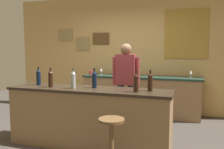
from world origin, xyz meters
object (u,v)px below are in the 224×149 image
(wine_bottle_b, at_px, (51,79))
(wine_bottle_f, at_px, (150,82))
(bartender, at_px, (126,80))
(wine_bottle_d, at_px, (94,79))
(wine_bottle_a, at_px, (38,77))
(bar_stool, at_px, (111,136))
(coffee_mug, at_px, (91,73))
(wine_glass_a, at_px, (101,70))
(wine_bottle_e, at_px, (136,82))
(wine_glass_b, at_px, (191,72))
(wine_bottle_c, at_px, (73,80))

(wine_bottle_b, height_order, wine_bottle_f, same)
(bartender, distance_m, wine_bottle_d, 0.93)
(wine_bottle_a, distance_m, wine_bottle_b, 0.34)
(bar_stool, height_order, coffee_mug, coffee_mug)
(wine_bottle_b, distance_m, wine_bottle_d, 0.70)
(bar_stool, bearing_deg, wine_glass_a, 113.18)
(wine_bottle_d, bearing_deg, bartender, 73.06)
(coffee_mug, bearing_deg, bartender, -42.15)
(bartender, bearing_deg, wine_bottle_d, -106.94)
(wine_bottle_e, bearing_deg, wine_bottle_d, 167.80)
(wine_bottle_d, height_order, wine_glass_b, wine_bottle_d)
(wine_bottle_e, height_order, wine_bottle_f, same)
(wine_bottle_e, bearing_deg, wine_bottle_a, 175.32)
(wine_bottle_a, height_order, wine_bottle_f, same)
(wine_bottle_c, bearing_deg, wine_glass_a, 99.84)
(wine_bottle_c, distance_m, wine_glass_b, 2.80)
(wine_bottle_c, distance_m, wine_bottle_f, 1.16)
(bartender, xyz_separation_m, wine_bottle_f, (0.60, -0.90, 0.12))
(wine_bottle_a, height_order, wine_bottle_b, same)
(bartender, xyz_separation_m, wine_bottle_e, (0.42, -1.03, 0.12))
(wine_glass_b, height_order, coffee_mug, wine_glass_b)
(wine_glass_b, bearing_deg, wine_bottle_d, -124.16)
(wine_bottle_a, relative_size, coffee_mug, 2.45)
(wine_bottle_e, relative_size, wine_bottle_f, 1.00)
(wine_bottle_e, bearing_deg, wine_bottle_f, 36.94)
(wine_bottle_b, bearing_deg, bartender, 46.99)
(bar_stool, distance_m, wine_bottle_b, 1.47)
(wine_bottle_c, height_order, wine_bottle_e, same)
(wine_bottle_b, xyz_separation_m, wine_glass_a, (0.02, 2.19, -0.05))
(bartender, height_order, wine_bottle_a, bartender)
(wine_bottle_c, height_order, wine_glass_a, wine_bottle_c)
(wine_bottle_a, bearing_deg, wine_bottle_e, -4.68)
(bartender, relative_size, wine_bottle_f, 5.29)
(wine_bottle_d, bearing_deg, coffee_mug, 114.58)
(wine_bottle_c, height_order, wine_bottle_f, same)
(bar_stool, height_order, wine_glass_b, wine_glass_b)
(bar_stool, height_order, wine_bottle_e, wine_bottle_e)
(wine_bottle_b, bearing_deg, coffee_mug, 95.28)
(wine_bottle_c, bearing_deg, wine_bottle_b, 178.20)
(wine_bottle_d, xyz_separation_m, wine_bottle_e, (0.69, -0.15, 0.00))
(bartender, height_order, wine_glass_a, bartender)
(wine_bottle_a, bearing_deg, wine_glass_a, 80.58)
(bartender, relative_size, wine_glass_a, 10.45)
(bartender, distance_m, coffee_mug, 1.55)
(bartender, bearing_deg, wine_glass_b, 46.27)
(wine_bottle_c, bearing_deg, wine_bottle_a, 168.62)
(wine_bottle_b, relative_size, coffee_mug, 2.45)
(wine_bottle_a, relative_size, wine_glass_a, 1.97)
(wine_bottle_c, relative_size, wine_bottle_f, 1.00)
(bar_stool, distance_m, wine_glass_b, 2.99)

